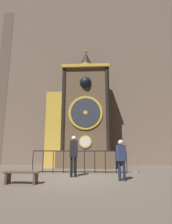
{
  "coord_description": "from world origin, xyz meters",
  "views": [
    {
      "loc": [
        0.87,
        -7.87,
        1.34
      ],
      "look_at": [
        0.27,
        3.88,
        3.65
      ],
      "focal_mm": 28.0,
      "sensor_mm": 36.0,
      "label": 1
    }
  ],
  "objects_px": {
    "clock_tower": "(81,116)",
    "visitor_far": "(121,156)",
    "visitor_bench": "(22,175)",
    "visitor_near": "(74,152)",
    "stanchion_post": "(136,166)"
  },
  "relations": [
    {
      "from": "clock_tower",
      "to": "visitor_bench",
      "type": "relative_size",
      "value": 6.46
    },
    {
      "from": "visitor_near",
      "to": "visitor_bench",
      "type": "xyz_separation_m",
      "value": [
        -1.7,
        -1.56,
        -0.77
      ]
    },
    {
      "from": "visitor_near",
      "to": "stanchion_post",
      "type": "height_order",
      "value": "visitor_near"
    },
    {
      "from": "visitor_far",
      "to": "visitor_bench",
      "type": "height_order",
      "value": "visitor_far"
    },
    {
      "from": "visitor_near",
      "to": "stanchion_post",
      "type": "bearing_deg",
      "value": 9.14
    },
    {
      "from": "clock_tower",
      "to": "stanchion_post",
      "type": "height_order",
      "value": "clock_tower"
    },
    {
      "from": "visitor_near",
      "to": "visitor_far",
      "type": "xyz_separation_m",
      "value": [
        2.03,
        -0.81,
        -0.12
      ]
    },
    {
      "from": "clock_tower",
      "to": "visitor_far",
      "type": "height_order",
      "value": "clock_tower"
    },
    {
      "from": "clock_tower",
      "to": "visitor_near",
      "type": "relative_size",
      "value": 4.61
    },
    {
      "from": "visitor_far",
      "to": "stanchion_post",
      "type": "xyz_separation_m",
      "value": [
        1.07,
        2.25,
        -0.63
      ]
    },
    {
      "from": "visitor_near",
      "to": "stanchion_post",
      "type": "xyz_separation_m",
      "value": [
        3.1,
        1.44,
        -0.75
      ]
    },
    {
      "from": "stanchion_post",
      "to": "visitor_near",
      "type": "bearing_deg",
      "value": -155.11
    },
    {
      "from": "visitor_bench",
      "to": "visitor_far",
      "type": "bearing_deg",
      "value": 11.32
    },
    {
      "from": "clock_tower",
      "to": "stanchion_post",
      "type": "xyz_separation_m",
      "value": [
        3.05,
        -2.15,
        -3.03
      ]
    },
    {
      "from": "visitor_near",
      "to": "stanchion_post",
      "type": "relative_size",
      "value": 1.75
    }
  ]
}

